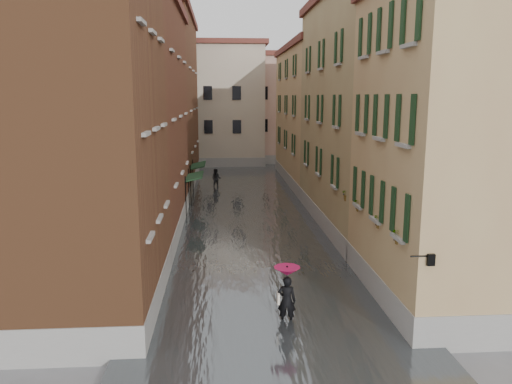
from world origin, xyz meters
name	(u,v)px	position (x,y,z in m)	size (l,w,h in m)	color
ground	(264,284)	(0.00, 0.00, 0.00)	(120.00, 120.00, 0.00)	slate
floodwater	(247,211)	(0.00, 13.00, 0.10)	(10.00, 60.00, 0.20)	#4E5357
building_left_near	(66,131)	(-7.00, -2.00, 6.50)	(6.00, 8.00, 13.00)	brown
building_left_mid	(126,122)	(-7.00, 9.00, 6.25)	(6.00, 14.00, 12.50)	#5A311C
building_left_far	(158,104)	(-7.00, 24.00, 7.00)	(6.00, 16.00, 14.00)	brown
building_right_near	(461,150)	(7.00, -2.00, 5.75)	(6.00, 8.00, 11.50)	#A78256
building_right_mid	(372,117)	(7.00, 9.00, 6.50)	(6.00, 14.00, 13.00)	tan
building_right_far	(320,119)	(7.00, 24.00, 5.75)	(6.00, 16.00, 11.50)	#A78256
building_end_cream	(209,107)	(-3.00, 38.00, 6.50)	(12.00, 9.00, 13.00)	beige
building_end_pink	(285,110)	(6.00, 40.00, 6.00)	(10.00, 9.00, 12.00)	#C9A28D
awning_near	(194,177)	(-3.49, 12.78, 2.47)	(1.09, 3.07, 2.80)	#16321B
awning_far	(198,166)	(-3.48, 18.00, 2.47)	(1.09, 3.19, 2.80)	#16321B
wall_lantern	(430,259)	(4.33, -6.00, 3.01)	(0.71, 0.22, 0.35)	black
window_planters	(370,204)	(4.12, -0.75, 3.51)	(0.59, 7.70, 0.84)	maroon
pedestrian_main	(287,291)	(0.44, -3.75, 1.22)	(0.91, 0.91, 2.06)	black
pedestrian_far	(216,179)	(-2.14, 22.00, 0.84)	(0.82, 0.64, 1.69)	black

